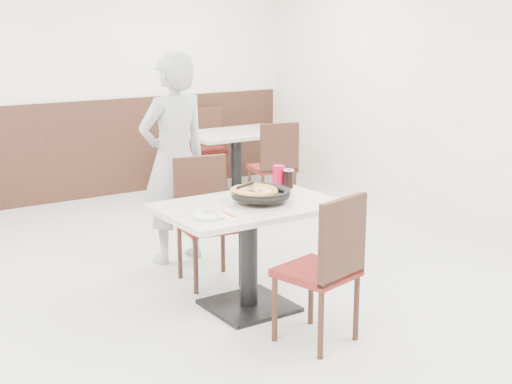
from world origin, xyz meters
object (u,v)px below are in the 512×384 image
chair_far (209,222)px  diner_person (174,159)px  main_table (249,257)px  bg_chair_right_far (208,148)px  pizza (254,194)px  chair_near (316,268)px  side_plate (209,216)px  cola_glass (288,179)px  bg_chair_right_near (272,166)px  pizza_pan (260,196)px  bg_table_right (237,165)px  red_cup (279,176)px

chair_far → diner_person: diner_person is taller
main_table → bg_chair_right_far: size_ratio=1.26×
pizza → bg_chair_right_far: size_ratio=0.32×
main_table → chair_near: (0.06, -0.67, 0.10)m
side_plate → cola_glass: size_ratio=1.55×
main_table → chair_near: 0.68m
pizza → bg_chair_right_near: bearing=52.2°
chair_near → bg_chair_right_near: (1.61, 2.77, 0.00)m
diner_person → bg_chair_right_far: 2.73m
pizza_pan → main_table: bearing=170.4°
side_plate → bg_chair_right_far: 4.10m
side_plate → bg_chair_right_near: bg_chair_right_near is taller
chair_far → pizza_pan: 0.68m
pizza_pan → side_plate: size_ratio=1.94×
bg_table_right → bg_chair_right_far: size_ratio=1.26×
pizza_pan → red_cup: (0.38, 0.32, 0.04)m
pizza → bg_chair_right_near: bg_chair_right_near is taller
cola_glass → red_cup: 0.09m
chair_near → bg_chair_right_far: (1.58, 4.07, 0.00)m
pizza → bg_chair_right_far: (1.59, 3.39, -0.34)m
main_table → diner_person: (0.06, 1.21, 0.49)m
bg_chair_right_near → chair_far: bearing=-126.0°
chair_near → pizza: 0.76m
cola_glass → bg_table_right: 2.85m
cola_glass → pizza_pan: bearing=-149.7°
pizza_pan → pizza: bearing=139.1°
bg_table_right → chair_near: bearing=-114.9°
chair_near → bg_chair_right_far: bearing=55.5°
pizza → diner_person: bearing=89.3°
chair_far → bg_table_right: (1.63, 2.20, -0.10)m
main_table → bg_chair_right_near: size_ratio=1.26×
chair_near → side_plate: bearing=117.5°
chair_near → chair_far: bearing=78.0°
chair_near → main_table: bearing=81.6°
red_cup → bg_chair_right_far: size_ratio=0.17×
pizza_pan → diner_person: (-0.02, 1.22, 0.07)m
cola_glass → bg_chair_right_near: bearing=58.1°
cola_glass → bg_chair_right_far: (1.14, 3.18, -0.34)m
chair_far → pizza: 0.66m
chair_far → bg_chair_right_near: same height
side_plate → diner_person: bearing=71.2°
cola_glass → diner_person: bearing=113.9°
main_table → side_plate: 0.57m
main_table → pizza: pizza is taller
cola_glass → red_cup: bearing=113.0°
red_cup → cola_glass: bearing=-67.0°
main_table → bg_chair_right_far: bearing=64.3°
bg_table_right → bg_chair_right_near: 0.70m
diner_person → bg_chair_right_far: bearing=-131.7°
cola_glass → red_cup: red_cup is taller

